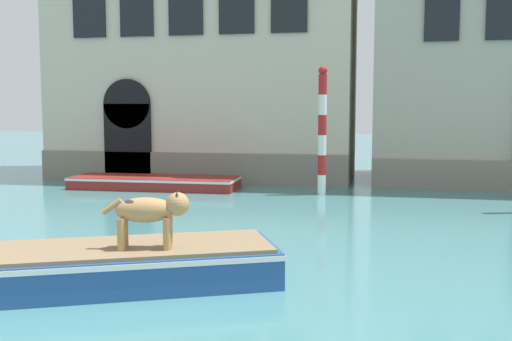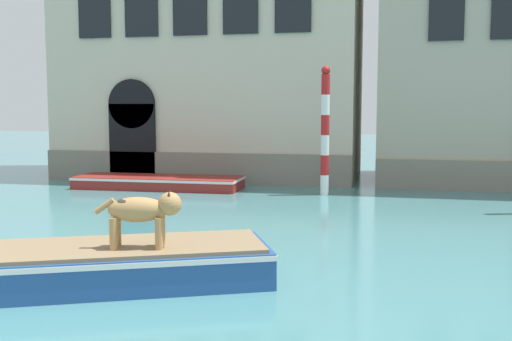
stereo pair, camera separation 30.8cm
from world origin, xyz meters
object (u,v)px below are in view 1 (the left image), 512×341
at_px(boat_foreground, 62,268).
at_px(mooring_pole_0, 322,130).
at_px(dog_on_deck, 151,211).
at_px(boat_moored_near_palazzo, 155,182).

distance_m(boat_foreground, mooring_pole_0, 11.33).
xyz_separation_m(boat_foreground, mooring_pole_0, (2.92, 10.81, 1.72)).
height_order(dog_on_deck, boat_moored_near_palazzo, dog_on_deck).
distance_m(dog_on_deck, boat_moored_near_palazzo, 11.57).
bearing_deg(boat_moored_near_palazzo, dog_on_deck, -70.38).
relative_size(boat_foreground, boat_moored_near_palazzo, 1.17).
distance_m(dog_on_deck, mooring_pole_0, 10.65).
bearing_deg(mooring_pole_0, boat_moored_near_palazzo, 177.33).
relative_size(boat_foreground, mooring_pole_0, 1.66).
bearing_deg(dog_on_deck, mooring_pole_0, 67.36).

